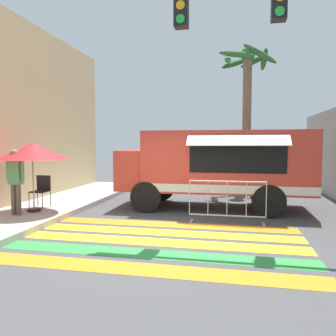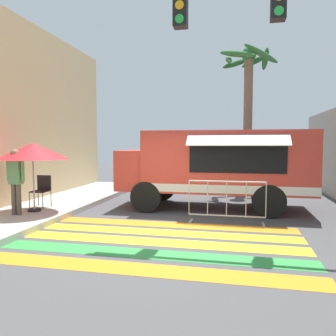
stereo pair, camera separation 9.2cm
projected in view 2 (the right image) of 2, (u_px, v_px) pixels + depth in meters
name	position (u px, v px, depth m)	size (l,w,h in m)	color
ground_plane	(161.00, 232.00, 7.71)	(60.00, 60.00, 0.00)	#4C4C4F
crosswalk_painted	(153.00, 242.00, 6.96)	(6.40, 3.60, 0.01)	orange
food_truck	(213.00, 163.00, 10.50)	(5.97, 2.79, 2.48)	#D13D33
traffic_signal_pole	(280.00, 36.00, 7.07)	(4.92, 0.29, 6.06)	#515456
patio_umbrella	(33.00, 151.00, 9.23)	(2.00, 2.00, 1.95)	black
folding_chair	(42.00, 188.00, 9.97)	(0.46, 0.46, 0.96)	#4C4C51
vendor_person	(16.00, 177.00, 8.81)	(0.53, 0.24, 1.78)	brown
barricade_front	(227.00, 202.00, 8.54)	(2.00, 0.44, 1.13)	#B7BABF
palm_tree	(247.00, 92.00, 13.57)	(2.47, 2.49, 6.07)	#7A664C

